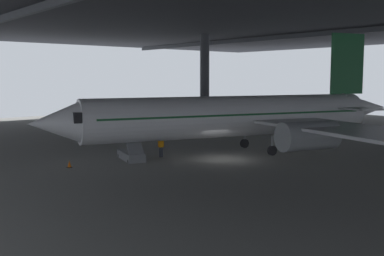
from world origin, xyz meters
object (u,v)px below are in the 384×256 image
traffic_cone_orange (69,164)px  airplane_main (239,116)px  boarding_stairs (131,151)px  crew_worker_by_stairs (161,146)px

traffic_cone_orange → airplane_main: bearing=77.2°
boarding_stairs → crew_worker_by_stairs: bearing=76.8°
traffic_cone_orange → crew_worker_by_stairs: bearing=85.2°
boarding_stairs → crew_worker_by_stairs: boarding_stairs is taller
boarding_stairs → crew_worker_by_stairs: (0.65, 2.77, 0.28)m
boarding_stairs → traffic_cone_orange: bearing=-90.6°
crew_worker_by_stairs → traffic_cone_orange: (-0.71, -8.51, -0.72)m
boarding_stairs → traffic_cone_orange: (-0.06, -5.73, -0.44)m
boarding_stairs → traffic_cone_orange: size_ratio=7.84×
airplane_main → crew_worker_by_stairs: bearing=-111.8°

